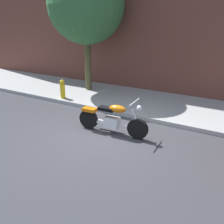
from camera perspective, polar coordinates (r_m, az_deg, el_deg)
ground_plane at (r=7.51m, az=-2.18°, el=-5.33°), size 60.00×60.00×0.00m
sidewalk at (r=10.20m, az=7.69°, el=2.05°), size 22.51×3.24×0.14m
motorcycle at (r=7.48m, az=-0.00°, el=-1.62°), size 2.24×0.70×1.11m
street_tree at (r=11.46m, az=-5.86°, el=22.79°), size 3.23×3.23×5.37m
fire_hydrant at (r=10.63m, az=-11.05°, el=4.78°), size 0.20×0.20×0.91m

